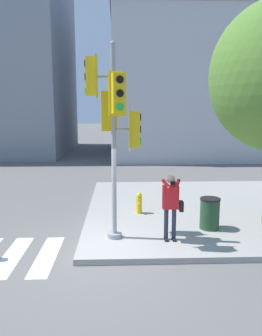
{
  "coord_description": "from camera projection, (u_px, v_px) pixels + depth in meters",
  "views": [
    {
      "loc": [
        0.54,
        -7.37,
        3.44
      ],
      "look_at": [
        0.85,
        1.03,
        1.96
      ],
      "focal_mm": 35.0,
      "sensor_mm": 36.0,
      "label": 1
    }
  ],
  "objects": [
    {
      "name": "fire_hydrant",
      "position": [
        139.0,
        203.0,
        10.58
      ],
      "size": [
        0.19,
        0.25,
        0.68
      ],
      "color": "yellow",
      "rests_on": "sidewalk_corner"
    },
    {
      "name": "trash_bin",
      "position": [
        210.0,
        213.0,
        9.17
      ],
      "size": [
        0.57,
        0.57,
        0.88
      ],
      "color": "#234728",
      "rests_on": "sidewalk_corner"
    },
    {
      "name": "ground_plane",
      "position": [
        97.0,
        256.0,
        7.83
      ],
      "size": [
        160.0,
        160.0,
        0.0
      ],
      "primitive_type": "plane",
      "color": "slate"
    },
    {
      "name": "building_right",
      "position": [
        188.0,
        87.0,
        26.98
      ],
      "size": [
        12.56,
        14.04,
        10.65
      ],
      "color": "#BCBCC1",
      "rests_on": "ground_plane"
    },
    {
      "name": "person_photographer",
      "position": [
        171.0,
        202.0,
        8.28
      ],
      "size": [
        0.58,
        0.54,
        1.69
      ],
      "color": "black",
      "rests_on": "sidewalk_corner"
    },
    {
      "name": "sidewalk_corner",
      "position": [
        204.0,
        208.0,
        11.39
      ],
      "size": [
        8.0,
        8.0,
        0.15
      ],
      "color": "#9E9B96",
      "rests_on": "ground_plane"
    },
    {
      "name": "traffic_signal_pole",
      "position": [
        113.0,
        116.0,
        8.06
      ],
      "size": [
        1.36,
        1.36,
        4.92
      ],
      "color": "#939399",
      "rests_on": "sidewalk_corner"
    }
  ]
}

